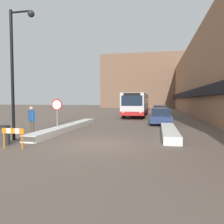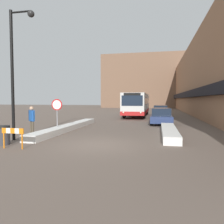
# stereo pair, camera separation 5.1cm
# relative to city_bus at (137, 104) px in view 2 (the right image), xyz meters

# --- Properties ---
(ground_plane) EXTENTS (160.00, 160.00, 0.00)m
(ground_plane) POSITION_rel_city_bus_xyz_m (-0.13, -19.31, -1.67)
(ground_plane) COLOR #66564C
(building_row_right) EXTENTS (5.50, 60.00, 10.69)m
(building_row_right) POSITION_rel_city_bus_xyz_m (9.84, 4.69, 3.65)
(building_row_right) COLOR #996B4C
(building_row_right) RESTS_ON ground_plane
(building_backdrop_far) EXTENTS (26.00, 8.00, 15.02)m
(building_backdrop_far) POSITION_rel_city_bus_xyz_m (-0.13, 34.40, 5.84)
(building_backdrop_far) COLOR brown
(building_backdrop_far) RESTS_ON ground_plane
(snow_bank_left) EXTENTS (0.90, 10.45, 0.39)m
(snow_bank_left) POSITION_rel_city_bus_xyz_m (-3.73, -14.48, -1.48)
(snow_bank_left) COLOR silver
(snow_bank_left) RESTS_ON ground_plane
(snow_bank_right) EXTENTS (0.90, 6.63, 0.43)m
(snow_bank_right) POSITION_rel_city_bus_xyz_m (3.47, -15.55, -1.46)
(snow_bank_right) COLOR silver
(snow_bank_right) RESTS_ON ground_plane
(city_bus) EXTENTS (2.67, 12.01, 3.02)m
(city_bus) POSITION_rel_city_bus_xyz_m (0.00, 0.00, 0.00)
(city_bus) COLOR silver
(city_bus) RESTS_ON ground_plane
(parked_car_front) EXTENTS (1.92, 4.54, 1.47)m
(parked_car_front) POSITION_rel_city_bus_xyz_m (3.07, -9.11, -0.95)
(parked_car_front) COLOR navy
(parked_car_front) RESTS_ON ground_plane
(parked_car_middle) EXTENTS (1.87, 4.24, 1.51)m
(parked_car_middle) POSITION_rel_city_bus_xyz_m (3.07, -1.52, -0.93)
(parked_car_middle) COLOR black
(parked_car_middle) RESTS_ON ground_plane
(parked_car_back) EXTENTS (1.93, 4.68, 1.41)m
(parked_car_back) POSITION_rel_city_bus_xyz_m (3.07, 4.37, -0.97)
(parked_car_back) COLOR silver
(parked_car_back) RESTS_ON ground_plane
(stop_sign) EXTENTS (0.76, 0.08, 2.27)m
(stop_sign) POSITION_rel_city_bus_xyz_m (-3.96, -15.90, -0.03)
(stop_sign) COLOR gray
(stop_sign) RESTS_ON ground_plane
(street_lamp) EXTENTS (1.46, 0.36, 7.04)m
(street_lamp) POSITION_rel_city_bus_xyz_m (-4.77, -19.01, 2.63)
(street_lamp) COLOR black
(street_lamp) RESTS_ON ground_plane
(pedestrian) EXTENTS (0.52, 0.48, 1.81)m
(pedestrian) POSITION_rel_city_bus_xyz_m (-4.99, -17.30, -0.58)
(pedestrian) COLOR brown
(pedestrian) RESTS_ON ground_plane
(trash_bin) EXTENTS (0.59, 0.59, 0.95)m
(trash_bin) POSITION_rel_city_bus_xyz_m (-4.67, -20.26, -1.19)
(trash_bin) COLOR #38383D
(trash_bin) RESTS_ON ground_plane
(construction_barricade) EXTENTS (1.10, 0.06, 0.94)m
(construction_barricade) POSITION_rel_city_bus_xyz_m (-3.67, -20.94, -1.01)
(construction_barricade) COLOR orange
(construction_barricade) RESTS_ON ground_plane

